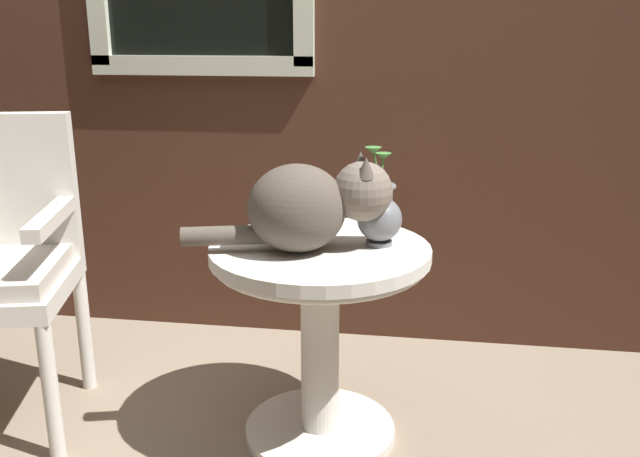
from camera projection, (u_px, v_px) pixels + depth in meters
The scene contains 4 objects.
ground_plane at pixel (235, 445), 1.97m from camera, with size 6.00×6.00×0.00m, color gray.
wicker_side_table at pixel (320, 305), 1.91m from camera, with size 0.61×0.61×0.59m.
cat at pixel (309, 205), 1.79m from camera, with size 0.56×0.29×0.26m.
pewter_vase_with_ivy at pixel (380, 214), 1.85m from camera, with size 0.12×0.12×0.27m.
Camera 1 is at (0.50, -1.66, 1.16)m, focal length 38.16 mm.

